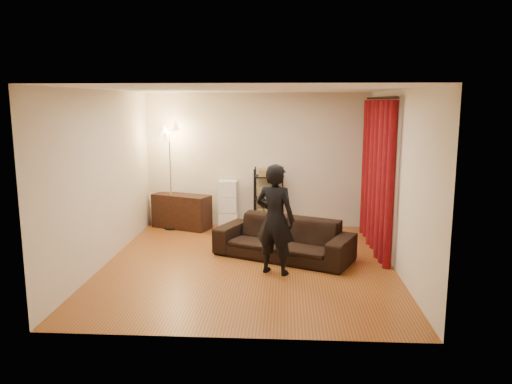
# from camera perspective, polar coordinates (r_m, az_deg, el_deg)

# --- Properties ---
(floor) EXTENTS (5.00, 5.00, 0.00)m
(floor) POSITION_cam_1_polar(r_m,az_deg,el_deg) (7.94, -0.86, -8.22)
(floor) COLOR brown
(floor) RESTS_ON ground
(ceiling) EXTENTS (5.00, 5.00, 0.00)m
(ceiling) POSITION_cam_1_polar(r_m,az_deg,el_deg) (7.53, -0.91, 11.66)
(ceiling) COLOR white
(ceiling) RESTS_ON ground
(wall_back) EXTENTS (5.00, 0.00, 5.00)m
(wall_back) POSITION_cam_1_polar(r_m,az_deg,el_deg) (10.09, 0.17, 3.64)
(wall_back) COLOR beige
(wall_back) RESTS_ON ground
(wall_front) EXTENTS (5.00, 0.00, 5.00)m
(wall_front) POSITION_cam_1_polar(r_m,az_deg,el_deg) (5.17, -2.93, -2.80)
(wall_front) COLOR beige
(wall_front) RESTS_ON ground
(wall_left) EXTENTS (0.00, 5.00, 5.00)m
(wall_left) POSITION_cam_1_polar(r_m,az_deg,el_deg) (8.10, -16.98, 1.54)
(wall_left) COLOR beige
(wall_left) RESTS_ON ground
(wall_right) EXTENTS (0.00, 5.00, 5.00)m
(wall_right) POSITION_cam_1_polar(r_m,az_deg,el_deg) (7.78, 15.88, 1.25)
(wall_right) COLOR beige
(wall_right) RESTS_ON ground
(curtain_rod) EXTENTS (0.04, 2.65, 0.04)m
(curtain_rod) POSITION_cam_1_polar(r_m,az_deg,el_deg) (8.77, 14.05, 10.39)
(curtain_rod) COLOR black
(curtain_rod) RESTS_ON wall_right
(curtain) EXTENTS (0.22, 2.65, 2.55)m
(curtain) POSITION_cam_1_polar(r_m,az_deg,el_deg) (8.86, 13.55, 1.93)
(curtain) COLOR #670C0D
(curtain) RESTS_ON ground
(sofa) EXTENTS (2.38, 1.70, 0.65)m
(sofa) POSITION_cam_1_polar(r_m,az_deg,el_deg) (8.17, 3.17, -5.32)
(sofa) COLOR black
(sofa) RESTS_ON ground
(person) EXTENTS (0.70, 0.59, 1.64)m
(person) POSITION_cam_1_polar(r_m,az_deg,el_deg) (7.31, 2.19, -3.14)
(person) COLOR black
(person) RESTS_ON ground
(media_cabinet) EXTENTS (1.25, 0.84, 0.68)m
(media_cabinet) POSITION_cam_1_polar(r_m,az_deg,el_deg) (10.16, -8.49, -2.20)
(media_cabinet) COLOR black
(media_cabinet) RESTS_ON ground
(storage_boxes) EXTENTS (0.40, 0.32, 0.96)m
(storage_boxes) POSITION_cam_1_polar(r_m,az_deg,el_deg) (10.09, -3.17, -1.38)
(storage_boxes) COLOR silver
(storage_boxes) RESTS_ON ground
(wire_shelf) EXTENTS (0.65, 0.54, 1.22)m
(wire_shelf) POSITION_cam_1_polar(r_m,az_deg,el_deg) (9.97, 1.46, -0.74)
(wire_shelf) COLOR black
(wire_shelf) RESTS_ON ground
(floor_lamp) EXTENTS (0.43, 0.43, 2.08)m
(floor_lamp) POSITION_cam_1_polar(r_m,az_deg,el_deg) (10.01, -9.76, 1.65)
(floor_lamp) COLOR silver
(floor_lamp) RESTS_ON ground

